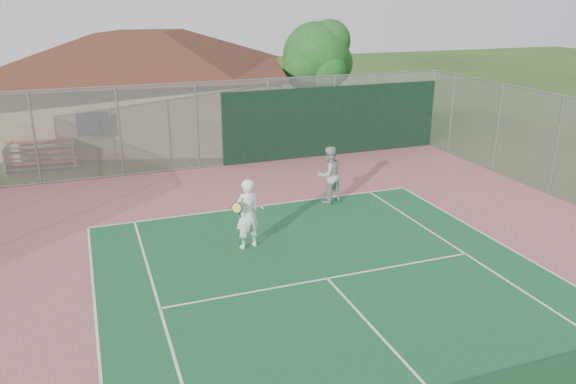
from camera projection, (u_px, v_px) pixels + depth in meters
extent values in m
cylinder|color=gray|center=(35.00, 139.00, 20.47)|extent=(0.08, 0.08, 3.50)
cylinder|color=gray|center=(120.00, 132.00, 21.46)|extent=(0.08, 0.08, 3.50)
cylinder|color=gray|center=(197.00, 126.00, 22.44)|extent=(0.08, 0.08, 3.50)
cylinder|color=gray|center=(268.00, 121.00, 23.42)|extent=(0.08, 0.08, 3.50)
cylinder|color=gray|center=(334.00, 116.00, 24.40)|extent=(0.08, 0.08, 3.50)
cylinder|color=gray|center=(394.00, 112.00, 25.39)|extent=(0.08, 0.08, 3.50)
cylinder|color=gray|center=(432.00, 109.00, 26.04)|extent=(0.08, 0.08, 3.50)
cylinder|color=gray|center=(220.00, 81.00, 22.19)|extent=(20.00, 0.05, 0.05)
cylinder|color=gray|center=(223.00, 165.00, 23.32)|extent=(20.00, 0.05, 0.05)
cube|color=#999EA0|center=(222.00, 125.00, 22.77)|extent=(20.00, 0.02, 3.50)
cube|color=black|center=(334.00, 121.00, 24.43)|extent=(10.00, 0.04, 3.00)
cylinder|color=gray|center=(451.00, 115.00, 24.71)|extent=(0.08, 0.08, 3.50)
cylinder|color=gray|center=(497.00, 129.00, 22.05)|extent=(0.08, 0.08, 3.50)
cylinder|color=gray|center=(556.00, 147.00, 19.39)|extent=(0.08, 0.08, 3.50)
cube|color=#999EA0|center=(497.00, 129.00, 22.05)|extent=(0.02, 9.00, 3.50)
cube|color=tan|center=(147.00, 105.00, 27.80)|extent=(14.69, 11.70, 3.22)
cube|color=#582F20|center=(144.00, 71.00, 27.25)|extent=(15.35, 12.36, 0.19)
pyramid|color=#582F20|center=(141.00, 31.00, 26.64)|extent=(16.16, 12.87, 1.93)
cube|color=black|center=(209.00, 129.00, 24.83)|extent=(0.96, 0.06, 2.25)
cube|color=#AA4427|center=(42.00, 162.00, 22.70)|extent=(2.77, 0.49, 0.05)
cube|color=#B2B5BA|center=(43.00, 168.00, 22.55)|extent=(2.77, 0.47, 0.04)
cube|color=#AA4427|center=(42.00, 152.00, 23.04)|extent=(2.77, 0.49, 0.05)
cube|color=#B2B5BA|center=(42.00, 157.00, 22.90)|extent=(2.77, 0.47, 0.04)
cube|color=#AA4427|center=(41.00, 141.00, 23.38)|extent=(2.77, 0.49, 0.05)
cube|color=#B2B5BA|center=(42.00, 147.00, 23.24)|extent=(2.77, 0.47, 0.04)
cube|color=#B2B5BA|center=(8.00, 158.00, 22.66)|extent=(0.20, 1.65, 1.01)
cube|color=#B2B5BA|center=(76.00, 152.00, 23.51)|extent=(0.20, 1.65, 1.01)
cylinder|color=#331F12|center=(315.00, 102.00, 29.28)|extent=(0.38, 0.38, 2.98)
sphere|color=#184D18|center=(316.00, 56.00, 28.52)|extent=(3.40, 3.40, 3.40)
sphere|color=#184D18|center=(330.00, 63.00, 29.25)|extent=(2.34, 2.34, 2.34)
sphere|color=#184D18|center=(304.00, 68.00, 28.03)|extent=(2.13, 2.13, 2.13)
sphere|color=#184D18|center=(327.00, 71.00, 27.95)|extent=(1.91, 1.91, 1.91)
sphere|color=#184D18|center=(304.00, 59.00, 29.24)|extent=(2.13, 2.13, 2.13)
sphere|color=#184D18|center=(330.00, 41.00, 28.29)|extent=(2.13, 2.13, 2.13)
imported|color=white|center=(247.00, 215.00, 15.39)|extent=(0.82, 0.64, 1.99)
imported|color=#9DA0A2|center=(329.00, 175.00, 18.85)|extent=(1.10, 0.95, 1.95)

